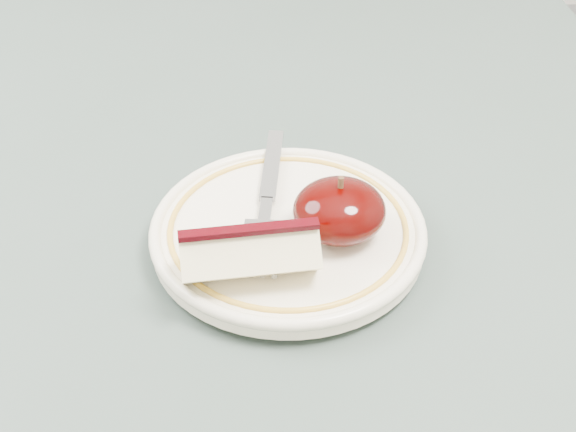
{
  "coord_description": "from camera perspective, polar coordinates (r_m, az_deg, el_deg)",
  "views": [
    {
      "loc": [
        0.07,
        -0.46,
        1.13
      ],
      "look_at": [
        0.1,
        -0.02,
        0.78
      ],
      "focal_mm": 50.0,
      "sensor_mm": 36.0,
      "label": 1
    }
  ],
  "objects": [
    {
      "name": "table",
      "position": [
        0.66,
        -9.34,
        -7.13
      ],
      "size": [
        0.9,
        0.9,
        0.75
      ],
      "color": "brown",
      "rests_on": "ground"
    },
    {
      "name": "apple_wedge",
      "position": [
        0.52,
        -2.72,
        -2.74
      ],
      "size": [
        0.09,
        0.05,
        0.04
      ],
      "rotation": [
        0.0,
        0.0,
        0.07
      ],
      "color": "beige",
      "rests_on": "plate"
    },
    {
      "name": "fork",
      "position": [
        0.58,
        -1.5,
        1.11
      ],
      "size": [
        0.04,
        0.17,
        0.0
      ],
      "rotation": [
        0.0,
        0.0,
        1.43
      ],
      "color": "#94979C",
      "rests_on": "plate"
    },
    {
      "name": "apple_half",
      "position": [
        0.55,
        3.68,
        0.39
      ],
      "size": [
        0.06,
        0.06,
        0.05
      ],
      "color": "black",
      "rests_on": "plate"
    },
    {
      "name": "plate",
      "position": [
        0.57,
        0.0,
        -1.1
      ],
      "size": [
        0.2,
        0.2,
        0.02
      ],
      "color": "white",
      "rests_on": "table"
    }
  ]
}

